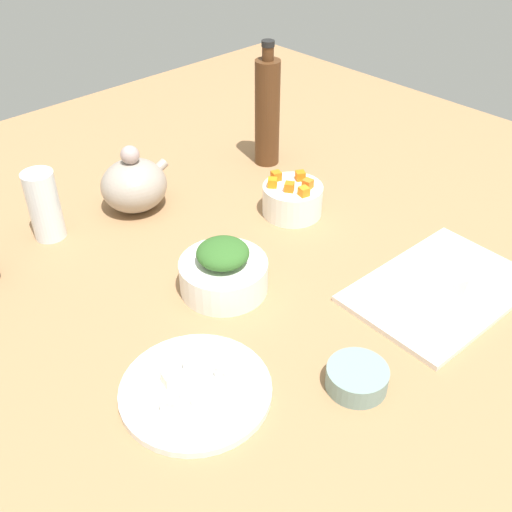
{
  "coord_description": "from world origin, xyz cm",
  "views": [
    {
      "loc": [
        -57.48,
        -60.64,
        69.92
      ],
      "look_at": [
        0.0,
        0.0,
        8.0
      ],
      "focal_mm": 42.65,
      "sensor_mm": 36.0,
      "label": 1
    }
  ],
  "objects_px": {
    "plate_tofu": "(196,391)",
    "bowl_small_side": "(357,378)",
    "teapot": "(134,184)",
    "cutting_board": "(440,290)",
    "bowl_greens": "(224,276)",
    "bowl_carrots": "(292,200)",
    "bottle_0": "(267,111)",
    "drinking_glass_0": "(44,205)"
  },
  "relations": [
    {
      "from": "plate_tofu",
      "to": "bowl_small_side",
      "type": "distance_m",
      "value": 0.23
    },
    {
      "from": "bowl_carrots",
      "to": "teapot",
      "type": "height_order",
      "value": "teapot"
    },
    {
      "from": "bowl_carrots",
      "to": "drinking_glass_0",
      "type": "height_order",
      "value": "drinking_glass_0"
    },
    {
      "from": "bottle_0",
      "to": "cutting_board",
      "type": "bearing_deg",
      "value": -102.01
    },
    {
      "from": "cutting_board",
      "to": "bowl_greens",
      "type": "bearing_deg",
      "value": 135.06
    },
    {
      "from": "bowl_greens",
      "to": "bowl_carrots",
      "type": "xyz_separation_m",
      "value": [
        0.26,
        0.09,
        0.0
      ]
    },
    {
      "from": "bowl_carrots",
      "to": "bowl_small_side",
      "type": "distance_m",
      "value": 0.47
    },
    {
      "from": "cutting_board",
      "to": "bowl_small_side",
      "type": "relative_size",
      "value": 3.54
    },
    {
      "from": "bowl_greens",
      "to": "bowl_small_side",
      "type": "relative_size",
      "value": 1.69
    },
    {
      "from": "cutting_board",
      "to": "plate_tofu",
      "type": "relative_size",
      "value": 1.46
    },
    {
      "from": "bowl_small_side",
      "to": "bottle_0",
      "type": "bearing_deg",
      "value": 56.35
    },
    {
      "from": "plate_tofu",
      "to": "drinking_glass_0",
      "type": "relative_size",
      "value": 1.57
    },
    {
      "from": "plate_tofu",
      "to": "teapot",
      "type": "xyz_separation_m",
      "value": [
        0.22,
        0.47,
        0.05
      ]
    },
    {
      "from": "cutting_board",
      "to": "bowl_small_side",
      "type": "xyz_separation_m",
      "value": [
        -0.27,
        -0.03,
        0.01
      ]
    },
    {
      "from": "drinking_glass_0",
      "to": "bowl_carrots",
      "type": "bearing_deg",
      "value": -33.42
    },
    {
      "from": "plate_tofu",
      "to": "bowl_carrots",
      "type": "distance_m",
      "value": 0.5
    },
    {
      "from": "bowl_small_side",
      "to": "bowl_greens",
      "type": "bearing_deg",
      "value": 88.68
    },
    {
      "from": "bowl_small_side",
      "to": "drinking_glass_0",
      "type": "distance_m",
      "value": 0.66
    },
    {
      "from": "plate_tofu",
      "to": "teapot",
      "type": "relative_size",
      "value": 1.43
    },
    {
      "from": "drinking_glass_0",
      "to": "cutting_board",
      "type": "bearing_deg",
      "value": -56.88
    },
    {
      "from": "cutting_board",
      "to": "bowl_small_side",
      "type": "distance_m",
      "value": 0.27
    },
    {
      "from": "cutting_board",
      "to": "teapot",
      "type": "bearing_deg",
      "value": 110.62
    },
    {
      "from": "cutting_board",
      "to": "drinking_glass_0",
      "type": "xyz_separation_m",
      "value": [
        -0.4,
        0.61,
        0.06
      ]
    },
    {
      "from": "bottle_0",
      "to": "teapot",
      "type": "bearing_deg",
      "value": 173.19
    },
    {
      "from": "plate_tofu",
      "to": "drinking_glass_0",
      "type": "height_order",
      "value": "drinking_glass_0"
    },
    {
      "from": "drinking_glass_0",
      "to": "bowl_greens",
      "type": "bearing_deg",
      "value": -68.6
    },
    {
      "from": "bowl_carrots",
      "to": "bottle_0",
      "type": "height_order",
      "value": "bottle_0"
    },
    {
      "from": "bowl_greens",
      "to": "bowl_carrots",
      "type": "bearing_deg",
      "value": 18.73
    },
    {
      "from": "cutting_board",
      "to": "drinking_glass_0",
      "type": "height_order",
      "value": "drinking_glass_0"
    },
    {
      "from": "bowl_carrots",
      "to": "teapot",
      "type": "distance_m",
      "value": 0.32
    },
    {
      "from": "bowl_small_side",
      "to": "teapot",
      "type": "relative_size",
      "value": 0.59
    },
    {
      "from": "bowl_greens",
      "to": "drinking_glass_0",
      "type": "bearing_deg",
      "value": 111.4
    },
    {
      "from": "bowl_small_side",
      "to": "teapot",
      "type": "bearing_deg",
      "value": 85.46
    },
    {
      "from": "bowl_carrots",
      "to": "drinking_glass_0",
      "type": "xyz_separation_m",
      "value": [
        -0.4,
        0.26,
        0.04
      ]
    },
    {
      "from": "bowl_small_side",
      "to": "bottle_0",
      "type": "distance_m",
      "value": 0.7
    },
    {
      "from": "plate_tofu",
      "to": "bottle_0",
      "type": "bearing_deg",
      "value": 37.56
    },
    {
      "from": "bowl_greens",
      "to": "teapot",
      "type": "relative_size",
      "value": 0.99
    },
    {
      "from": "bowl_carrots",
      "to": "drinking_glass_0",
      "type": "distance_m",
      "value": 0.48
    },
    {
      "from": "cutting_board",
      "to": "bowl_greens",
      "type": "xyz_separation_m",
      "value": [
        -0.26,
        0.26,
        0.02
      ]
    },
    {
      "from": "bowl_greens",
      "to": "cutting_board",
      "type": "bearing_deg",
      "value": -44.94
    },
    {
      "from": "cutting_board",
      "to": "plate_tofu",
      "type": "xyz_separation_m",
      "value": [
        -0.45,
        0.11,
        0.0
      ]
    },
    {
      "from": "bowl_greens",
      "to": "bowl_small_side",
      "type": "bearing_deg",
      "value": -91.32
    }
  ]
}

